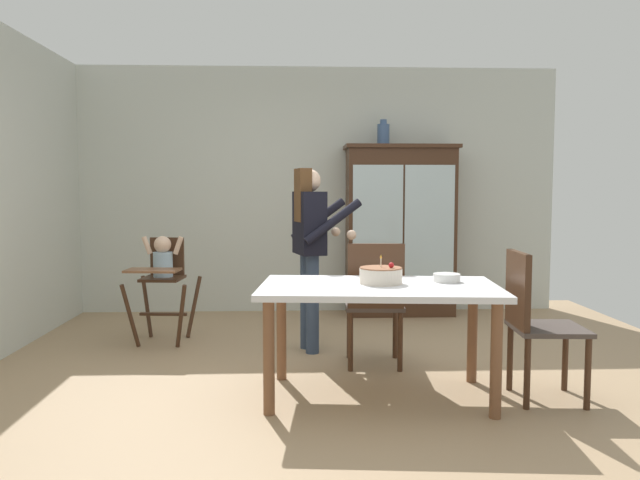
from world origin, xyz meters
TOP-DOWN VIEW (x-y plane):
  - ground_plane at (0.00, 0.00)m, footprint 6.24×6.24m
  - wall_back at (0.00, 2.63)m, footprint 5.32×0.06m
  - china_cabinet at (0.89, 2.37)m, footprint 1.21×0.48m
  - ceramic_vase at (0.70, 2.37)m, footprint 0.13×0.13m
  - high_chair_with_toddler at (-1.42, 1.21)m, footprint 0.62×0.72m
  - adult_person at (-0.12, 0.86)m, footprint 0.60×0.58m
  - dining_table at (0.29, -0.33)m, footprint 1.60×1.01m
  - birthday_cake at (0.31, -0.27)m, footprint 0.28×0.28m
  - serving_bowl at (0.76, -0.21)m, footprint 0.18×0.18m
  - dining_chair_far_side at (0.35, 0.32)m, footprint 0.47×0.47m
  - dining_chair_right_end at (1.27, -0.42)m, footprint 0.47×0.47m

SIDE VIEW (x-z plane):
  - ground_plane at x=0.00m, z-range 0.00..0.00m
  - dining_chair_far_side at x=0.35m, z-range 0.08..1.04m
  - dining_chair_right_end at x=1.27m, z-range 0.08..1.04m
  - dining_table at x=0.29m, z-range 0.27..1.01m
  - high_chair_with_toddler at x=-1.42m, z-range 0.18..1.13m
  - serving_bowl at x=0.76m, z-range 0.74..0.79m
  - birthday_cake at x=0.31m, z-range 0.70..0.89m
  - china_cabinet at x=0.89m, z-range 0.01..1.84m
  - adult_person at x=-0.12m, z-range 0.20..1.73m
  - wall_back at x=0.00m, z-range 0.00..2.70m
  - ceramic_vase at x=0.70m, z-range 1.82..2.09m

